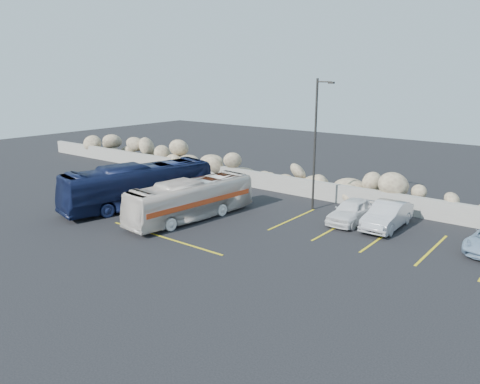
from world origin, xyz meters
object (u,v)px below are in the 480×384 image
Objects in this scene: lamppost at (316,141)px; vintage_bus at (191,199)px; car_b at (387,215)px; car_a at (352,211)px; tour_coach at (139,185)px.

vintage_bus is (-4.68, -6.06, -3.13)m from lamppost.
vintage_bus is 1.93× the size of car_b.
vintage_bus is 11.06m from car_b.
car_b is (1.96, 0.28, 0.04)m from car_a.
lamppost is at bearing 47.31° from tour_coach.
car_a is at bearing -17.20° from lamppost.
car_a is at bearing -172.61° from car_b.
lamppost is 6.14m from car_b.
tour_coach reaches higher than car_b.
lamppost is 0.95× the size of vintage_bus.
tour_coach is at bearing -155.63° from car_a.
car_b is at bearing 35.34° from vintage_bus.
car_b is (14.09, 5.57, -0.65)m from tour_coach.
lamppost reaches higher than car_b.
lamppost reaches higher than tour_coach.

